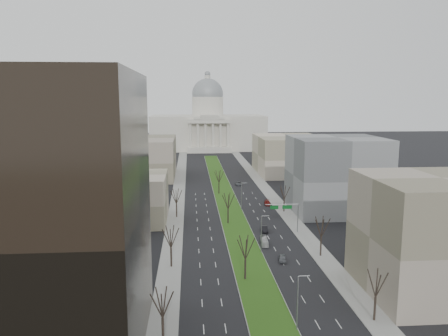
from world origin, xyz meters
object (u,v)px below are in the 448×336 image
car_black (264,229)px  box_van (264,241)px  car_grey_far (239,183)px  car_grey_near (282,258)px  car_red (267,203)px

car_black → box_van: (-1.82, -10.62, 0.13)m
box_van → car_grey_far: bearing=93.2°
car_black → box_van: box_van is taller
car_grey_far → box_van: size_ratio=0.80×
car_grey_near → car_grey_far: bearing=99.9°
car_black → car_red: car_black is taller
car_grey_near → car_red: bearing=93.3°
car_grey_near → car_grey_far: 87.39m
box_van → car_grey_near: bearing=-75.0°
car_grey_far → car_grey_near: bearing=-87.2°
car_black → box_van: bearing=-96.3°
car_red → car_grey_far: size_ratio=0.96×
box_van → car_red: bearing=83.6°
car_black → car_grey_far: size_ratio=0.90×
car_grey_far → box_van: bearing=-88.8°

